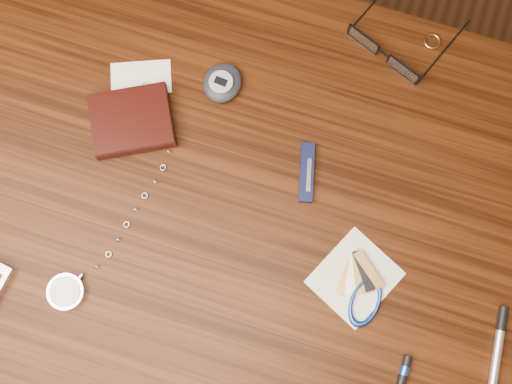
% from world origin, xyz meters
% --- Properties ---
extents(ground, '(3.80, 3.80, 0.00)m').
position_xyz_m(ground, '(0.00, 0.00, 0.00)').
color(ground, '#472814').
rests_on(ground, ground).
extents(desk, '(1.00, 0.70, 0.75)m').
position_xyz_m(desk, '(0.00, 0.00, 0.65)').
color(desk, '#351808').
rests_on(desk, ground).
extents(wallet_and_card, '(0.14, 0.17, 0.02)m').
position_xyz_m(wallet_and_card, '(-0.14, 0.07, 0.76)').
color(wallet_and_card, black).
rests_on(wallet_and_card, desk).
extents(eyeglasses, '(0.17, 0.17, 0.03)m').
position_xyz_m(eyeglasses, '(0.17, 0.28, 0.76)').
color(eyeglasses, black).
rests_on(eyeglasses, desk).
extents(gold_ring, '(0.03, 0.03, 0.00)m').
position_xyz_m(gold_ring, '(0.23, 0.32, 0.75)').
color(gold_ring, tan).
rests_on(gold_ring, desk).
extents(pocket_watch, '(0.10, 0.34, 0.02)m').
position_xyz_m(pocket_watch, '(-0.15, -0.17, 0.76)').
color(pocket_watch, silver).
rests_on(pocket_watch, desk).
extents(pedometer, '(0.06, 0.07, 0.03)m').
position_xyz_m(pedometer, '(-0.04, 0.16, 0.76)').
color(pedometer, '#22252C').
rests_on(pedometer, desk).
extents(notepad_keys, '(0.13, 0.13, 0.01)m').
position_xyz_m(notepad_keys, '(0.23, -0.06, 0.75)').
color(notepad_keys, white).
rests_on(notepad_keys, desk).
extents(pocket_knife, '(0.04, 0.09, 0.01)m').
position_xyz_m(pocket_knife, '(0.11, 0.07, 0.76)').
color(pocket_knife, '#0B0D37').
rests_on(pocket_knife, desk).
extents(silver_pen, '(0.02, 0.15, 0.01)m').
position_xyz_m(silver_pen, '(0.42, -0.09, 0.76)').
color(silver_pen, silver).
rests_on(silver_pen, desk).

